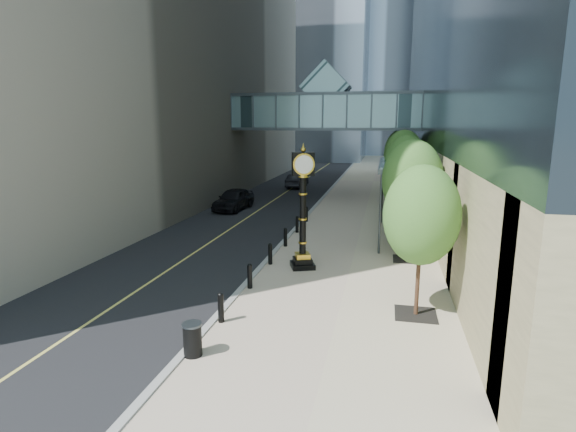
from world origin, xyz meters
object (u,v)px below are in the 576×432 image
at_px(car_far, 297,181).
at_px(pedestrian, 419,225).
at_px(street_clock, 303,217).
at_px(car_near, 234,199).
at_px(trash_bin, 193,340).

bearing_deg(car_far, pedestrian, 122.35).
height_order(street_clock, car_far, street_clock).
relative_size(pedestrian, car_near, 0.35).
xyz_separation_m(pedestrian, car_near, (-13.27, 6.58, -0.07)).
bearing_deg(pedestrian, car_far, -85.99).
height_order(car_near, car_far, car_near).
xyz_separation_m(street_clock, car_far, (-5.48, 26.21, -1.70)).
bearing_deg(trash_bin, street_clock, 79.49).
distance_m(street_clock, car_near, 15.24).
bearing_deg(car_far, trash_bin, 99.84).
bearing_deg(car_near, pedestrian, -22.40).
xyz_separation_m(trash_bin, car_near, (-6.23, 21.43, 0.33)).
bearing_deg(pedestrian, trash_bin, 39.67).
xyz_separation_m(car_near, car_far, (2.32, 13.21, -0.12)).
bearing_deg(street_clock, pedestrian, 28.63).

